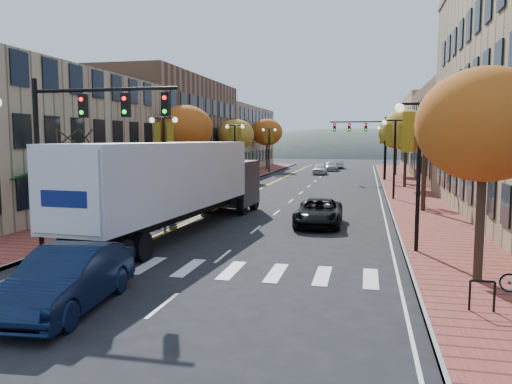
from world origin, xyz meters
The scene contains 30 objects.
ground centered at (0.00, 0.00, 0.00)m, with size 200.00×200.00×0.00m, color black.
sidewalk_left centered at (-9.00, 32.50, 0.07)m, with size 4.00×85.00×0.15m, color brown.
sidewalk_right centered at (9.00, 32.50, 0.07)m, with size 4.00×85.00×0.15m, color brown.
building_left_near centered at (-17.00, 13.00, 4.50)m, with size 12.00×22.00×9.00m, color #9E8966.
building_left_mid centered at (-17.00, 36.00, 5.50)m, with size 12.00×24.00×11.00m, color brown.
building_left_far centered at (-17.00, 61.00, 4.75)m, with size 12.00×26.00×9.50m, color #9E8966.
building_right_mid centered at (18.50, 42.00, 5.00)m, with size 15.00×24.00×10.00m, color brown.
building_right_far centered at (18.50, 64.00, 5.50)m, with size 15.00×20.00×11.00m, color #9E8966.
tree_left_a centered at (-9.00, 8.00, 2.25)m, with size 0.28×0.28×4.20m.
tree_left_b centered at (-9.00, 24.00, 5.45)m, with size 4.48×4.48×7.21m.
tree_left_c centered at (-9.00, 40.00, 5.05)m, with size 4.16×4.16×6.69m.
tree_left_d centered at (-9.00, 58.00, 5.60)m, with size 4.61×4.61×7.42m.
tree_right_a centered at (9.00, 2.00, 5.05)m, with size 4.16×4.16×6.69m.
tree_right_b centered at (9.00, 18.00, 2.25)m, with size 0.28×0.28×4.20m.
tree_right_c centered at (9.00, 34.00, 5.45)m, with size 4.48×4.48×7.21m.
tree_right_d centered at (9.00, 50.00, 5.29)m, with size 4.35×4.35×7.00m.
lamp_left_b centered at (-7.50, 16.00, 4.29)m, with size 1.96×0.36×6.05m.
lamp_left_c centered at (-7.50, 34.00, 4.29)m, with size 1.96×0.36×6.05m.
lamp_left_d centered at (-7.50, 52.00, 4.29)m, with size 1.96×0.36×6.05m.
lamp_right_a centered at (7.50, 6.00, 4.29)m, with size 1.96×0.36×6.05m.
lamp_right_b centered at (7.50, 24.00, 4.29)m, with size 1.96×0.36×6.05m.
lamp_right_c centered at (7.50, 42.00, 4.29)m, with size 1.96×0.36×6.05m.
traffic_mast_near centered at (-5.48, 3.00, 4.92)m, with size 6.10×0.35×7.00m.
traffic_mast_far centered at (5.48, 42.00, 4.92)m, with size 6.10×0.34×7.00m.
semi_truck centered at (-3.51, 8.55, 2.61)m, with size 4.18×18.01×4.46m.
navy_sedan centered at (-2.36, -2.88, 0.86)m, with size 1.81×5.20×1.71m, color black.
black_suv centered at (3.03, 11.87, 0.72)m, with size 2.39×5.18×1.44m, color black.
car_far_white centered at (-0.50, 50.86, 0.72)m, with size 1.70×4.22×1.44m, color silver.
car_far_silver centered at (0.50, 58.63, 0.68)m, with size 1.90×4.67×1.35m, color #ABABB2.
car_far_oncoming centered at (1.21, 64.65, 0.67)m, with size 1.43×4.09×1.35m, color #B5B6BD.
Camera 1 is at (5.48, -14.62, 4.64)m, focal length 35.00 mm.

